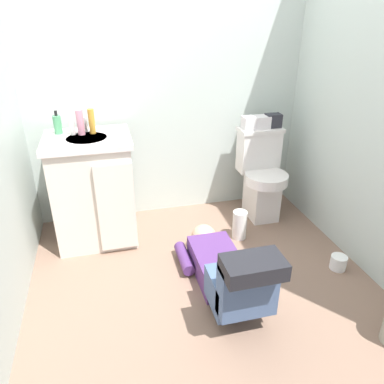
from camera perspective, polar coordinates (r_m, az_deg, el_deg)
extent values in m
cube|color=#7F6251|center=(2.52, 1.60, -13.92)|extent=(2.71, 3.08, 0.04)
cube|color=#B8C4BD|center=(3.01, -3.96, 18.48)|extent=(2.37, 0.08, 2.40)
cube|color=silver|center=(3.18, 10.74, -0.63)|extent=(0.22, 0.30, 0.38)
cylinder|color=silver|center=(3.05, 11.49, 2.06)|extent=(0.35, 0.35, 0.08)
cube|color=silver|center=(3.15, 10.33, 6.27)|extent=(0.34, 0.17, 0.34)
cube|color=silver|center=(3.09, 10.60, 9.49)|extent=(0.36, 0.19, 0.03)
cube|color=silver|center=(2.84, -15.03, -0.01)|extent=(0.56, 0.48, 0.78)
cube|color=silver|center=(2.69, -16.04, 7.85)|extent=(0.60, 0.52, 0.04)
cylinder|color=silver|center=(2.67, -16.03, 7.62)|extent=(0.28, 0.28, 0.05)
cube|color=silver|center=(2.62, -11.66, -2.44)|extent=(0.26, 0.03, 0.66)
cylinder|color=silver|center=(2.80, -16.21, 10.06)|extent=(0.02, 0.02, 0.10)
cube|color=#512D6B|center=(2.50, 3.93, -11.22)|extent=(0.29, 0.52, 0.17)
sphere|color=tan|center=(2.75, 1.83, -7.01)|extent=(0.19, 0.19, 0.19)
cube|color=#455B81|center=(2.18, 6.99, -14.77)|extent=(0.31, 0.28, 0.20)
cube|color=#455B81|center=(2.00, 8.62, -14.68)|extent=(0.31, 0.12, 0.32)
cube|color=black|center=(1.86, 9.51, -11.46)|extent=(0.31, 0.19, 0.09)
cylinder|color=#512D6B|center=(2.60, -1.24, -10.22)|extent=(0.08, 0.30, 0.08)
cube|color=silver|center=(3.05, 9.92, 10.62)|extent=(0.22, 0.11, 0.10)
cube|color=#26262D|center=(3.12, 12.50, 10.80)|extent=(0.12, 0.09, 0.11)
cylinder|color=#4A9563|center=(2.79, -20.17, 9.77)|extent=(0.06, 0.06, 0.13)
cylinder|color=black|center=(2.77, -20.44, 11.41)|extent=(0.02, 0.02, 0.04)
cylinder|color=silver|center=(2.75, -18.20, 9.60)|extent=(0.04, 0.04, 0.11)
cylinder|color=pink|center=(2.72, -16.99, 10.33)|extent=(0.05, 0.05, 0.18)
cylinder|color=gold|center=(2.73, -15.34, 10.56)|extent=(0.04, 0.04, 0.17)
cylinder|color=white|center=(2.88, 7.41, -5.08)|extent=(0.11, 0.11, 0.23)
cylinder|color=white|center=(2.76, 21.81, -10.13)|extent=(0.11, 0.11, 0.10)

